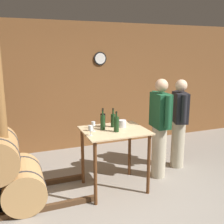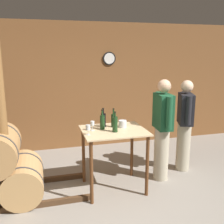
{
  "view_description": "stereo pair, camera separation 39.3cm",
  "coord_description": "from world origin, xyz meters",
  "px_view_note": "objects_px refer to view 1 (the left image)",
  "views": [
    {
      "loc": [
        -1.48,
        -2.64,
        2.08
      ],
      "look_at": [
        -0.09,
        0.94,
        1.2
      ],
      "focal_mm": 42.0,
      "sensor_mm": 36.0,
      "label": 1
    },
    {
      "loc": [
        -1.1,
        -2.76,
        2.08
      ],
      "look_at": [
        -0.09,
        0.94,
        1.2
      ],
      "focal_mm": 42.0,
      "sensor_mm": 36.0,
      "label": 2
    }
  ],
  "objects_px": {
    "wine_bottle_far_left": "(103,122)",
    "wine_glass_near_center": "(93,124)",
    "wine_bottle_left": "(103,120)",
    "wine_bottle_center": "(116,124)",
    "person_host": "(179,122)",
    "ice_bucket": "(122,124)",
    "wine_glass_near_left": "(91,129)",
    "person_visitor_with_scarf": "(160,127)",
    "wine_bottle_right": "(113,120)"
  },
  "relations": [
    {
      "from": "wine_bottle_center",
      "to": "ice_bucket",
      "type": "bearing_deg",
      "value": 48.05
    },
    {
      "from": "wine_bottle_left",
      "to": "wine_bottle_far_left",
      "type": "bearing_deg",
      "value": -110.44
    },
    {
      "from": "wine_bottle_left",
      "to": "ice_bucket",
      "type": "distance_m",
      "value": 0.3
    },
    {
      "from": "ice_bucket",
      "to": "wine_bottle_center",
      "type": "bearing_deg",
      "value": -131.95
    },
    {
      "from": "wine_glass_near_left",
      "to": "person_host",
      "type": "bearing_deg",
      "value": 14.45
    },
    {
      "from": "wine_bottle_left",
      "to": "person_host",
      "type": "bearing_deg",
      "value": 4.94
    },
    {
      "from": "wine_bottle_far_left",
      "to": "wine_bottle_right",
      "type": "relative_size",
      "value": 1.03
    },
    {
      "from": "wine_bottle_right",
      "to": "person_visitor_with_scarf",
      "type": "distance_m",
      "value": 0.83
    },
    {
      "from": "wine_bottle_center",
      "to": "wine_glass_near_center",
      "type": "bearing_deg",
      "value": 154.45
    },
    {
      "from": "ice_bucket",
      "to": "person_host",
      "type": "height_order",
      "value": "person_host"
    },
    {
      "from": "ice_bucket",
      "to": "person_visitor_with_scarf",
      "type": "xyz_separation_m",
      "value": [
        0.68,
        0.0,
        -0.12
      ]
    },
    {
      "from": "wine_bottle_right",
      "to": "wine_glass_near_center",
      "type": "height_order",
      "value": "wine_bottle_right"
    },
    {
      "from": "wine_bottle_center",
      "to": "person_visitor_with_scarf",
      "type": "distance_m",
      "value": 0.89
    },
    {
      "from": "wine_bottle_far_left",
      "to": "wine_bottle_center",
      "type": "xyz_separation_m",
      "value": [
        0.15,
        -0.18,
        0.0
      ]
    },
    {
      "from": "wine_bottle_left",
      "to": "person_visitor_with_scarf",
      "type": "height_order",
      "value": "person_visitor_with_scarf"
    },
    {
      "from": "wine_glass_near_center",
      "to": "wine_bottle_left",
      "type": "bearing_deg",
      "value": 37.16
    },
    {
      "from": "wine_bottle_left",
      "to": "wine_bottle_center",
      "type": "bearing_deg",
      "value": -70.79
    },
    {
      "from": "wine_bottle_center",
      "to": "wine_bottle_left",
      "type": "bearing_deg",
      "value": 109.21
    },
    {
      "from": "wine_glass_near_left",
      "to": "wine_bottle_right",
      "type": "bearing_deg",
      "value": 32.77
    },
    {
      "from": "wine_bottle_center",
      "to": "person_host",
      "type": "bearing_deg",
      "value": 17.0
    },
    {
      "from": "wine_glass_near_center",
      "to": "person_host",
      "type": "bearing_deg",
      "value": 9.4
    },
    {
      "from": "wine_bottle_left",
      "to": "wine_glass_near_left",
      "type": "relative_size",
      "value": 2.08
    },
    {
      "from": "wine_glass_near_left",
      "to": "wine_glass_near_center",
      "type": "relative_size",
      "value": 0.99
    },
    {
      "from": "wine_bottle_center",
      "to": "wine_glass_near_center",
      "type": "relative_size",
      "value": 2.09
    },
    {
      "from": "wine_bottle_center",
      "to": "wine_glass_near_center",
      "type": "xyz_separation_m",
      "value": [
        -0.3,
        0.14,
        -0.01
      ]
    },
    {
      "from": "ice_bucket",
      "to": "wine_glass_near_center",
      "type": "bearing_deg",
      "value": -173.88
    },
    {
      "from": "wine_bottle_far_left",
      "to": "ice_bucket",
      "type": "height_order",
      "value": "wine_bottle_far_left"
    },
    {
      "from": "person_host",
      "to": "wine_glass_near_left",
      "type": "bearing_deg",
      "value": -165.55
    },
    {
      "from": "ice_bucket",
      "to": "wine_glass_near_left",
      "type": "bearing_deg",
      "value": -158.04
    },
    {
      "from": "ice_bucket",
      "to": "person_visitor_with_scarf",
      "type": "distance_m",
      "value": 0.69
    },
    {
      "from": "wine_glass_near_left",
      "to": "person_host",
      "type": "height_order",
      "value": "person_host"
    },
    {
      "from": "wine_bottle_far_left",
      "to": "person_visitor_with_scarf",
      "type": "bearing_deg",
      "value": 1.0
    },
    {
      "from": "wine_glass_near_left",
      "to": "wine_glass_near_center",
      "type": "height_order",
      "value": "wine_glass_near_center"
    },
    {
      "from": "person_host",
      "to": "wine_bottle_right",
      "type": "bearing_deg",
      "value": -172.63
    },
    {
      "from": "wine_bottle_far_left",
      "to": "wine_bottle_right",
      "type": "xyz_separation_m",
      "value": [
        0.19,
        0.07,
        -0.0
      ]
    },
    {
      "from": "wine_bottle_center",
      "to": "wine_glass_near_left",
      "type": "bearing_deg",
      "value": -174.8
    },
    {
      "from": "wine_bottle_center",
      "to": "wine_glass_near_left",
      "type": "height_order",
      "value": "wine_bottle_center"
    },
    {
      "from": "wine_glass_near_center",
      "to": "wine_glass_near_left",
      "type": "bearing_deg",
      "value": -118.29
    },
    {
      "from": "person_host",
      "to": "person_visitor_with_scarf",
      "type": "height_order",
      "value": "person_visitor_with_scarf"
    },
    {
      "from": "wine_glass_near_center",
      "to": "ice_bucket",
      "type": "relative_size",
      "value": 1.17
    },
    {
      "from": "person_host",
      "to": "person_visitor_with_scarf",
      "type": "distance_m",
      "value": 0.59
    },
    {
      "from": "person_visitor_with_scarf",
      "to": "wine_glass_near_left",
      "type": "bearing_deg",
      "value": -169.42
    },
    {
      "from": "wine_bottle_left",
      "to": "wine_glass_near_center",
      "type": "distance_m",
      "value": 0.25
    },
    {
      "from": "wine_glass_near_left",
      "to": "wine_bottle_center",
      "type": "bearing_deg",
      "value": 5.2
    },
    {
      "from": "wine_bottle_far_left",
      "to": "wine_glass_near_center",
      "type": "distance_m",
      "value": 0.16
    },
    {
      "from": "person_host",
      "to": "wine_bottle_far_left",
      "type": "bearing_deg",
      "value": -170.94
    },
    {
      "from": "wine_bottle_far_left",
      "to": "person_host",
      "type": "xyz_separation_m",
      "value": [
        1.54,
        0.24,
        -0.21
      ]
    },
    {
      "from": "wine_bottle_far_left",
      "to": "wine_glass_near_left",
      "type": "height_order",
      "value": "wine_bottle_far_left"
    },
    {
      "from": "wine_glass_near_left",
      "to": "person_visitor_with_scarf",
      "type": "distance_m",
      "value": 1.28
    },
    {
      "from": "person_host",
      "to": "wine_bottle_left",
      "type": "bearing_deg",
      "value": -175.06
    }
  ]
}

